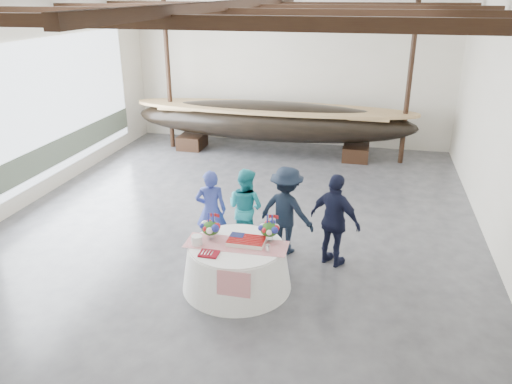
# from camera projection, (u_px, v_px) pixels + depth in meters

# --- Properties ---
(floor) EXTENTS (10.00, 12.00, 0.01)m
(floor) POSITION_uv_depth(u_px,v_px,m) (242.00, 217.00, 10.94)
(floor) COLOR #3D3D42
(floor) RESTS_ON ground
(wall_back) EXTENTS (10.00, 0.02, 4.50)m
(wall_back) POSITION_uv_depth(u_px,v_px,m) (290.00, 72.00, 15.51)
(wall_back) COLOR silver
(wall_back) RESTS_ON ground
(wall_front) EXTENTS (10.00, 0.02, 4.50)m
(wall_front) POSITION_uv_depth(u_px,v_px,m) (78.00, 262.00, 4.68)
(wall_front) COLOR silver
(wall_front) RESTS_ON ground
(wall_left) EXTENTS (0.02, 12.00, 4.50)m
(wall_left) POSITION_uv_depth(u_px,v_px,m) (25.00, 104.00, 11.15)
(wall_left) COLOR silver
(wall_left) RESTS_ON ground
(wall_right) EXTENTS (0.02, 12.00, 4.50)m
(wall_right) POSITION_uv_depth(u_px,v_px,m) (507.00, 131.00, 9.04)
(wall_right) COLOR silver
(wall_right) RESTS_ON ground
(pavilion_structure) EXTENTS (9.80, 11.76, 4.50)m
(pavilion_structure) POSITION_uv_depth(u_px,v_px,m) (250.00, 23.00, 10.16)
(pavilion_structure) COLOR black
(pavilion_structure) RESTS_ON ground
(open_bay) EXTENTS (0.03, 7.00, 3.20)m
(open_bay) POSITION_uv_depth(u_px,v_px,m) (56.00, 113.00, 12.20)
(open_bay) COLOR silver
(open_bay) RESTS_ON ground
(longboat_display) EXTENTS (8.44, 1.69, 1.58)m
(longboat_display) POSITION_uv_depth(u_px,v_px,m) (271.00, 121.00, 14.83)
(longboat_display) COLOR black
(longboat_display) RESTS_ON ground
(banquet_table) EXTENTS (1.82, 1.82, 0.78)m
(banquet_table) POSITION_uv_depth(u_px,v_px,m) (237.00, 265.00, 8.25)
(banquet_table) COLOR white
(banquet_table) RESTS_ON ground
(tabletop_items) EXTENTS (1.69, 0.95, 0.40)m
(tabletop_items) POSITION_uv_depth(u_px,v_px,m) (237.00, 233.00, 8.17)
(tabletop_items) COLOR red
(tabletop_items) RESTS_ON banquet_table
(guest_woman_blue) EXTENTS (0.66, 0.51, 1.59)m
(guest_woman_blue) POSITION_uv_depth(u_px,v_px,m) (211.00, 210.00, 9.33)
(guest_woman_blue) COLOR navy
(guest_woman_blue) RESTS_ON ground
(guest_woman_teal) EXTENTS (0.92, 0.83, 1.56)m
(guest_woman_teal) POSITION_uv_depth(u_px,v_px,m) (246.00, 208.00, 9.48)
(guest_woman_teal) COLOR teal
(guest_woman_teal) RESTS_ON ground
(guest_man_left) EXTENTS (1.24, 0.96, 1.69)m
(guest_man_left) POSITION_uv_depth(u_px,v_px,m) (286.00, 210.00, 9.20)
(guest_man_left) COLOR black
(guest_man_left) RESTS_ON ground
(guest_man_right) EXTENTS (1.08, 0.85, 1.72)m
(guest_man_right) POSITION_uv_depth(u_px,v_px,m) (335.00, 221.00, 8.76)
(guest_man_right) COLOR black
(guest_man_right) RESTS_ON ground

